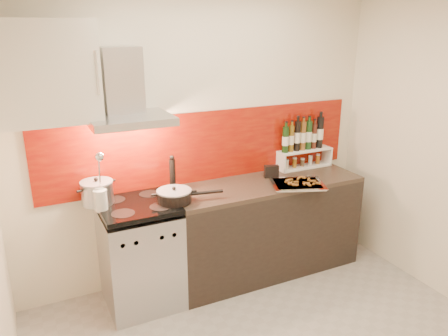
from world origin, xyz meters
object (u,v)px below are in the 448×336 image
counter (265,226)px  stock_pot (97,192)px  baking_tray (298,184)px  range_stove (141,255)px  pepper_mill (172,174)px  saute_pan (175,196)px

counter → stock_pot: bearing=174.9°
stock_pot → baking_tray: size_ratio=0.46×
range_stove → stock_pot: (-0.28, 0.14, 0.56)m
baking_tray → pepper_mill: bearing=162.3°
pepper_mill → counter: bearing=-8.7°
stock_pot → pepper_mill: 0.63m
counter → saute_pan: saute_pan is taller
counter → stock_pot: size_ratio=7.03×
counter → range_stove: bearing=-179.8°
pepper_mill → baking_tray: bearing=-17.7°
pepper_mill → stock_pot: bearing=179.8°
stock_pot → saute_pan: size_ratio=0.48×
range_stove → pepper_mill: bearing=21.1°
saute_pan → pepper_mill: pepper_mill is taller
saute_pan → pepper_mill: bearing=74.8°
baking_tray → saute_pan: bearing=174.7°
stock_pot → saute_pan: 0.61m
range_stove → baking_tray: (1.40, -0.20, 0.47)m
range_stove → stock_pot: bearing=153.9°
range_stove → pepper_mill: pepper_mill is taller
baking_tray → range_stove: bearing=171.9°
range_stove → baking_tray: size_ratio=1.64×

